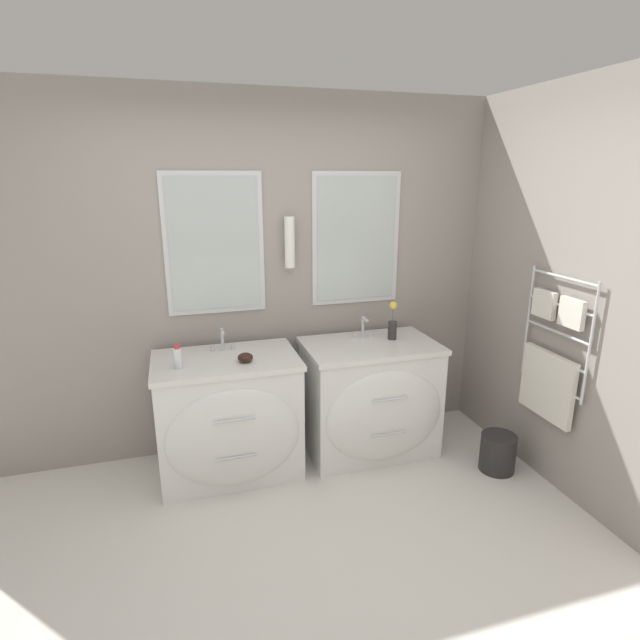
{
  "coord_description": "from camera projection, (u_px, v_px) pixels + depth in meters",
  "views": [
    {
      "loc": [
        -0.59,
        -1.94,
        2.02
      ],
      "look_at": [
        0.32,
        1.13,
        1.1
      ],
      "focal_mm": 28.0,
      "sensor_mm": 36.0,
      "label": 1
    }
  ],
  "objects": [
    {
      "name": "waste_bin",
      "position": [
        498.0,
        452.0,
        3.54
      ],
      "size": [
        0.25,
        0.25,
        0.27
      ],
      "color": "#282626",
      "rests_on": "ground_plane"
    },
    {
      "name": "toiletry_bottle",
      "position": [
        178.0,
        358.0,
        3.15
      ],
      "size": [
        0.05,
        0.05,
        0.16
      ],
      "color": "silver",
      "rests_on": "vanity_left"
    },
    {
      "name": "amenity_bowl",
      "position": [
        245.0,
        357.0,
        3.27
      ],
      "size": [
        0.1,
        0.1,
        0.06
      ],
      "color": "black",
      "rests_on": "vanity_left"
    },
    {
      "name": "wall_right",
      "position": [
        551.0,
        291.0,
        3.31
      ],
      "size": [
        0.13,
        3.42,
        2.6
      ],
      "color": "gray",
      "rests_on": "ground_plane"
    },
    {
      "name": "vanity_left",
      "position": [
        229.0,
        417.0,
        3.43
      ],
      "size": [
        0.97,
        0.69,
        0.85
      ],
      "color": "white",
      "rests_on": "ground_plane"
    },
    {
      "name": "faucet_left",
      "position": [
        222.0,
        340.0,
        3.47
      ],
      "size": [
        0.17,
        0.1,
        0.16
      ],
      "color": "silver",
      "rests_on": "vanity_left"
    },
    {
      "name": "vanity_right",
      "position": [
        371.0,
        399.0,
        3.71
      ],
      "size": [
        0.97,
        0.69,
        0.85
      ],
      "color": "white",
      "rests_on": "ground_plane"
    },
    {
      "name": "flower_vase",
      "position": [
        393.0,
        324.0,
        3.7
      ],
      "size": [
        0.07,
        0.07,
        0.29
      ],
      "color": "#332D2D",
      "rests_on": "vanity_right"
    },
    {
      "name": "faucet_right",
      "position": [
        363.0,
        328.0,
        3.75
      ],
      "size": [
        0.17,
        0.1,
        0.16
      ],
      "color": "silver",
      "rests_on": "vanity_right"
    },
    {
      "name": "ground_plane",
      "position": [
        323.0,
        594.0,
        2.51
      ],
      "size": [
        16.0,
        16.0,
        0.0
      ],
      "primitive_type": "plane",
      "color": "silver"
    },
    {
      "name": "wall_back",
      "position": [
        259.0,
        277.0,
        3.65
      ],
      "size": [
        5.14,
        0.15,
        2.6
      ],
      "color": "gray",
      "rests_on": "ground_plane"
    }
  ]
}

